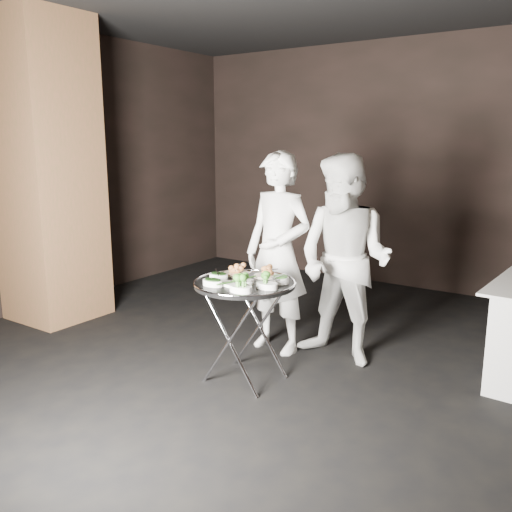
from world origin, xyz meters
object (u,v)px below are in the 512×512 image
Objects in this scene: waiter_left at (278,253)px; waiter_right at (344,260)px; serving_tray at (245,283)px; tray_stand at (245,327)px.

waiter_left is 1.01× the size of waiter_right.
waiter_left is (-0.13, 0.68, 0.09)m from serving_tray.
tray_stand is 0.99× the size of serving_tray.
serving_tray reaches higher than tray_stand.
tray_stand is at bearing 116.57° from serving_tray.
waiter_right is (0.45, 0.77, 0.43)m from tray_stand.
tray_stand is 0.34m from serving_tray.
tray_stand is 0.99m from waiter_right.
waiter_right is at bearing 59.88° from serving_tray.
tray_stand is at bearing -115.49° from waiter_right.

